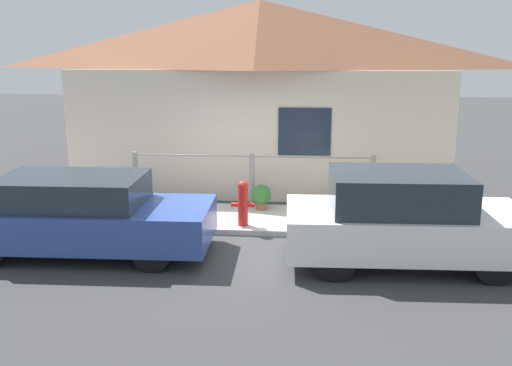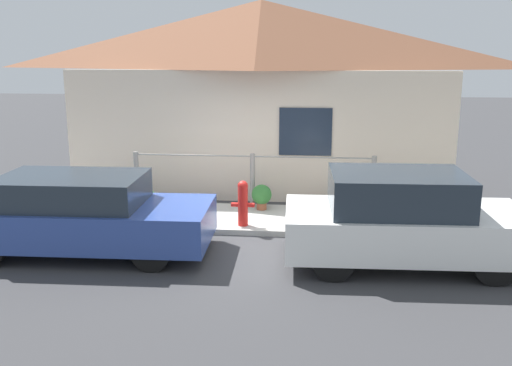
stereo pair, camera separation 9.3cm
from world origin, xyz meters
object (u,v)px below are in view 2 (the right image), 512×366
object	(u,v)px
car_right	(403,220)
potted_plant_by_fence	(147,199)
fire_hydrant	(243,202)
potted_plant_near_hydrant	(262,196)
car_left	(81,214)

from	to	relation	value
car_right	potted_plant_by_fence	size ratio (longest dim) A/B	8.05
fire_hydrant	car_right	bearing A→B (deg)	-27.71
fire_hydrant	potted_plant_near_hydrant	bearing A→B (deg)	77.31
potted_plant_near_hydrant	potted_plant_by_fence	xyz separation A→B (m)	(-2.22, -0.38, -0.03)
car_right	potted_plant_by_fence	bearing A→B (deg)	153.74
car_right	fire_hydrant	xyz separation A→B (m)	(-2.62, 1.38, -0.17)
potted_plant_by_fence	fire_hydrant	bearing A→B (deg)	-19.45
car_right	potted_plant_by_fence	xyz separation A→B (m)	(-4.60, 2.07, -0.35)
potted_plant_near_hydrant	potted_plant_by_fence	bearing A→B (deg)	-170.36
car_right	fire_hydrant	world-z (taller)	car_right
car_left	car_right	world-z (taller)	car_right
fire_hydrant	potted_plant_by_fence	size ratio (longest dim) A/B	1.82
car_left	car_right	distance (m)	5.07
car_right	fire_hydrant	bearing A→B (deg)	150.31
car_right	car_left	bearing A→B (deg)	178.02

